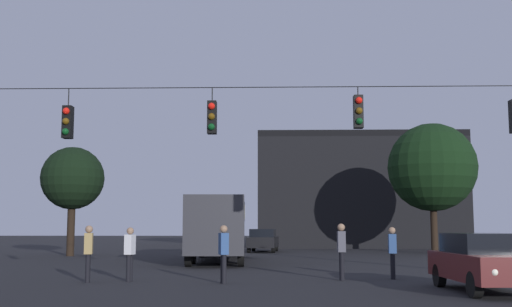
# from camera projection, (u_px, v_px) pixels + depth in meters

# --- Properties ---
(ground_plane) EXTENTS (168.00, 168.00, 0.00)m
(ground_plane) POSITION_uv_depth(u_px,v_px,m) (279.00, 263.00, 29.27)
(ground_plane) COLOR black
(ground_plane) RESTS_ON ground
(overhead_signal_span) EXTENTS (20.75, 0.44, 6.61)m
(overhead_signal_span) POSITION_uv_depth(u_px,v_px,m) (283.00, 154.00, 18.03)
(overhead_signal_span) COLOR black
(overhead_signal_span) RESTS_ON ground
(city_bus) EXTENTS (3.01, 11.10, 3.00)m
(city_bus) POSITION_uv_depth(u_px,v_px,m) (219.00, 223.00, 31.03)
(city_bus) COLOR #2D2D33
(city_bus) RESTS_ON ground
(car_near_right) EXTENTS (1.96, 4.39, 1.52)m
(car_near_right) POSITION_uv_depth(u_px,v_px,m) (485.00, 261.00, 16.48)
(car_near_right) COLOR #511919
(car_near_right) RESTS_ON ground
(car_far_left) EXTENTS (2.12, 4.44, 1.52)m
(car_far_left) POSITION_uv_depth(u_px,v_px,m) (263.00, 240.00, 42.02)
(car_far_left) COLOR black
(car_far_left) RESTS_ON ground
(pedestrian_crossing_left) EXTENTS (0.30, 0.40, 1.67)m
(pedestrian_crossing_left) POSITION_uv_depth(u_px,v_px,m) (130.00, 251.00, 19.65)
(pedestrian_crossing_left) COLOR black
(pedestrian_crossing_left) RESTS_ON ground
(pedestrian_crossing_center) EXTENTS (0.24, 0.36, 1.79)m
(pedestrian_crossing_center) POSITION_uv_depth(u_px,v_px,m) (341.00, 248.00, 20.08)
(pedestrian_crossing_center) COLOR black
(pedestrian_crossing_center) RESTS_ON ground
(pedestrian_crossing_right) EXTENTS (0.34, 0.42, 1.74)m
(pedestrian_crossing_right) POSITION_uv_depth(u_px,v_px,m) (224.00, 250.00, 18.92)
(pedestrian_crossing_right) COLOR black
(pedestrian_crossing_right) RESTS_ON ground
(pedestrian_near_bus) EXTENTS (0.30, 0.40, 1.73)m
(pedestrian_near_bus) POSITION_uv_depth(u_px,v_px,m) (88.00, 250.00, 19.30)
(pedestrian_near_bus) COLOR black
(pedestrian_near_bus) RESTS_ON ground
(pedestrian_trailing) EXTENTS (0.27, 0.38, 1.68)m
(pedestrian_trailing) POSITION_uv_depth(u_px,v_px,m) (392.00, 250.00, 20.47)
(pedestrian_trailing) COLOR black
(pedestrian_trailing) RESTS_ON ground
(corner_building) EXTENTS (16.38, 12.60, 9.14)m
(corner_building) POSITION_uv_depth(u_px,v_px,m) (354.00, 193.00, 54.43)
(corner_building) COLOR black
(corner_building) RESTS_ON ground
(tree_left_silhouette) EXTENTS (5.65, 5.65, 8.29)m
(tree_left_silhouette) POSITION_uv_depth(u_px,v_px,m) (432.00, 167.00, 40.34)
(tree_left_silhouette) COLOR black
(tree_left_silhouette) RESTS_ON ground
(tree_behind_building) EXTENTS (3.63, 3.63, 6.30)m
(tree_behind_building) POSITION_uv_depth(u_px,v_px,m) (73.00, 179.00, 36.57)
(tree_behind_building) COLOR black
(tree_behind_building) RESTS_ON ground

